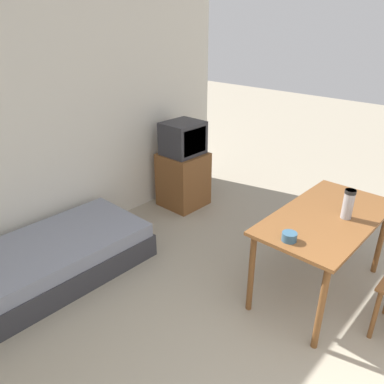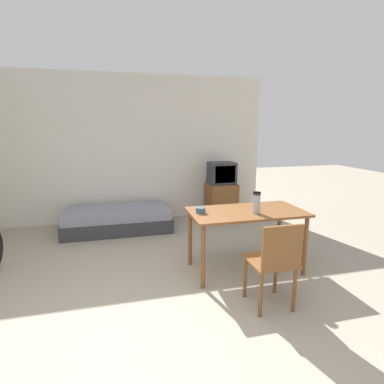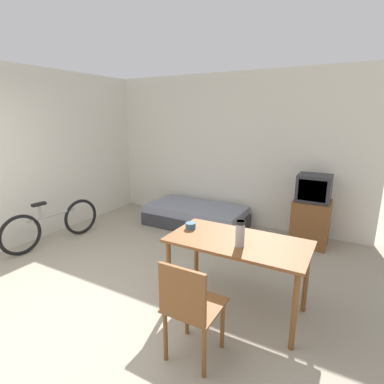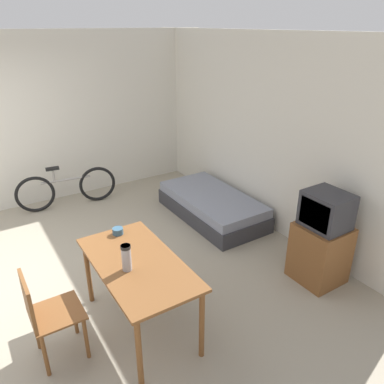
% 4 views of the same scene
% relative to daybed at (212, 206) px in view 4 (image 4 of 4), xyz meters
% --- Properties ---
extents(wall_back, '(5.34, 0.06, 2.70)m').
position_rel_daybed_xyz_m(wall_back, '(0.18, 0.57, 1.16)').
color(wall_back, silver).
rests_on(wall_back, ground_plane).
extents(wall_left, '(0.06, 4.62, 2.70)m').
position_rel_daybed_xyz_m(wall_left, '(-2.02, -1.27, 1.16)').
color(wall_left, silver).
rests_on(wall_left, ground_plane).
extents(daybed, '(1.80, 0.92, 0.38)m').
position_rel_daybed_xyz_m(daybed, '(0.00, 0.00, 0.00)').
color(daybed, '#333338').
rests_on(daybed, ground_plane).
extents(tv, '(0.53, 0.51, 1.11)m').
position_rel_daybed_xyz_m(tv, '(1.94, 0.15, 0.33)').
color(tv, brown).
rests_on(tv, ground_plane).
extents(dining_table, '(1.38, 0.72, 0.77)m').
position_rel_daybed_xyz_m(dining_table, '(1.52, -1.94, 0.49)').
color(dining_table, brown).
rests_on(dining_table, ground_plane).
extents(wooden_chair, '(0.43, 0.43, 0.90)m').
position_rel_daybed_xyz_m(wooden_chair, '(1.45, -2.78, 0.33)').
color(wooden_chair, brown).
rests_on(wooden_chair, ground_plane).
extents(bicycle, '(0.24, 1.58, 0.71)m').
position_rel_daybed_xyz_m(bicycle, '(-1.58, -1.78, 0.13)').
color(bicycle, black).
rests_on(bicycle, ground_plane).
extents(thermos_flask, '(0.09, 0.09, 0.25)m').
position_rel_daybed_xyz_m(thermos_flask, '(1.59, -2.06, 0.72)').
color(thermos_flask, '#99999E').
rests_on(thermos_flask, dining_table).
extents(mate_bowl, '(0.11, 0.11, 0.07)m').
position_rel_daybed_xyz_m(mate_bowl, '(0.96, -1.89, 0.61)').
color(mate_bowl, '#335670').
rests_on(mate_bowl, dining_table).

